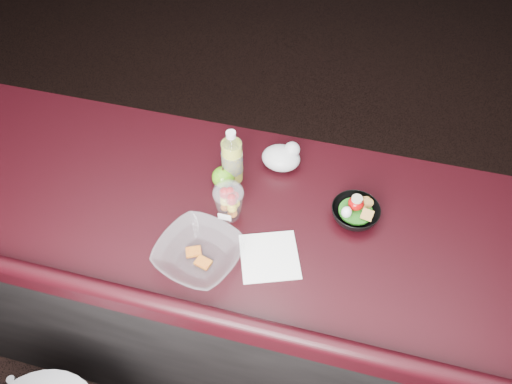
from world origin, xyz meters
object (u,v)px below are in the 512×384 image
green_apple (223,177)px  takeout_bowl (199,254)px  fruit_cup (229,201)px  snack_bowl (355,212)px  lemonade_bottle (232,160)px

green_apple → takeout_bowl: (0.02, -0.28, -0.01)m
fruit_cup → snack_bowl: 0.37m
lemonade_bottle → fruit_cup: 0.15m
snack_bowl → takeout_bowl: 0.47m
lemonade_bottle → snack_bowl: size_ratio=1.09×
takeout_bowl → green_apple: bearing=93.2°
takeout_bowl → fruit_cup: bearing=78.0°
fruit_cup → green_apple: bearing=115.1°
snack_bowl → takeout_bowl: snack_bowl is taller
lemonade_bottle → snack_bowl: 0.40m
lemonade_bottle → snack_bowl: lemonade_bottle is taller
fruit_cup → takeout_bowl: 0.18m
snack_bowl → takeout_bowl: bearing=-147.4°
fruit_cup → snack_bowl: fruit_cup is taller
lemonade_bottle → takeout_bowl: size_ratio=0.70×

